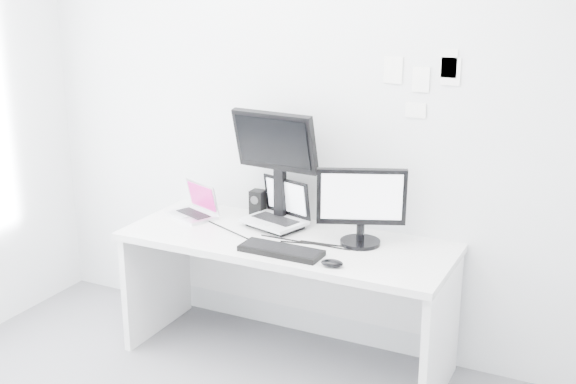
{
  "coord_description": "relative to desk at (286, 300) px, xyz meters",
  "views": [
    {
      "loc": [
        1.64,
        -2.07,
        2.1
      ],
      "look_at": [
        0.02,
        1.23,
        1.0
      ],
      "focal_mm": 45.65,
      "sensor_mm": 36.0,
      "label": 1
    }
  ],
  "objects": [
    {
      "name": "macbook",
      "position": [
        -0.66,
        0.08,
        0.47
      ],
      "size": [
        0.34,
        0.3,
        0.21
      ],
      "primitive_type": "cube",
      "rotation": [
        0.0,
        0.0,
        -0.39
      ],
      "color": "silver",
      "rests_on": "desk"
    },
    {
      "name": "wall_note_4",
      "position": [
        0.74,
        0.34,
        1.3
      ],
      "size": [
        0.09,
        0.0,
        0.14
      ],
      "primitive_type": "cube",
      "color": "white",
      "rests_on": "back_wall"
    },
    {
      "name": "wall_note_0",
      "position": [
        0.45,
        0.34,
        1.26
      ],
      "size": [
        0.1,
        0.0,
        0.14
      ],
      "primitive_type": "cube",
      "color": "white",
      "rests_on": "back_wall"
    },
    {
      "name": "back_wall",
      "position": [
        0.0,
        0.35,
        0.99
      ],
      "size": [
        3.6,
        0.0,
        3.6
      ],
      "primitive_type": "plane",
      "rotation": [
        1.57,
        0.0,
        0.0
      ],
      "color": "silver",
      "rests_on": "ground"
    },
    {
      "name": "speaker",
      "position": [
        -0.32,
        0.27,
        0.44
      ],
      "size": [
        0.1,
        0.1,
        0.16
      ],
      "primitive_type": "cube",
      "rotation": [
        0.0,
        0.0,
        0.3
      ],
      "color": "black",
      "rests_on": "desk"
    },
    {
      "name": "mouse",
      "position": [
        0.37,
        -0.26,
        0.38
      ],
      "size": [
        0.12,
        0.08,
        0.04
      ],
      "primitive_type": "ellipsoid",
      "rotation": [
        0.0,
        0.0,
        0.13
      ],
      "color": "black",
      "rests_on": "desk"
    },
    {
      "name": "wall_note_1",
      "position": [
        0.6,
        0.34,
        1.22
      ],
      "size": [
        0.09,
        0.0,
        0.13
      ],
      "primitive_type": "cube",
      "color": "white",
      "rests_on": "back_wall"
    },
    {
      "name": "samsung_monitor",
      "position": [
        0.39,
        0.09,
        0.58
      ],
      "size": [
        0.51,
        0.38,
        0.43
      ],
      "primitive_type": "cube",
      "rotation": [
        0.0,
        0.0,
        0.4
      ],
      "color": "black",
      "rests_on": "desk"
    },
    {
      "name": "rear_monitor",
      "position": [
        -0.15,
        0.18,
        0.7
      ],
      "size": [
        0.51,
        0.22,
        0.68
      ],
      "primitive_type": "cube",
      "rotation": [
        0.0,
        0.0,
        -0.09
      ],
      "color": "black",
      "rests_on": "desk"
    },
    {
      "name": "wall_note_3",
      "position": [
        0.58,
        0.34,
        1.05
      ],
      "size": [
        0.11,
        0.0,
        0.08
      ],
      "primitive_type": "cube",
      "color": "white",
      "rests_on": "back_wall"
    },
    {
      "name": "dell_laptop",
      "position": [
        -0.14,
        0.13,
        0.5
      ],
      "size": [
        0.39,
        0.34,
        0.28
      ],
      "primitive_type": "cube",
      "rotation": [
        0.0,
        0.0,
        -0.3
      ],
      "color": "silver",
      "rests_on": "desk"
    },
    {
      "name": "desk",
      "position": [
        0.0,
        0.0,
        0.0
      ],
      "size": [
        1.8,
        0.7,
        0.73
      ],
      "primitive_type": "cube",
      "color": "silver",
      "rests_on": "ground"
    },
    {
      "name": "wall_note_2",
      "position": [
        0.75,
        0.34,
        1.26
      ],
      "size": [
        0.1,
        0.0,
        0.14
      ],
      "primitive_type": "cube",
      "color": "white",
      "rests_on": "back_wall"
    },
    {
      "name": "keyboard",
      "position": [
        0.07,
        -0.21,
        0.38
      ],
      "size": [
        0.44,
        0.16,
        0.03
      ],
      "primitive_type": "cube",
      "rotation": [
        0.0,
        0.0,
        -0.02
      ],
      "color": "black",
      "rests_on": "desk"
    }
  ]
}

